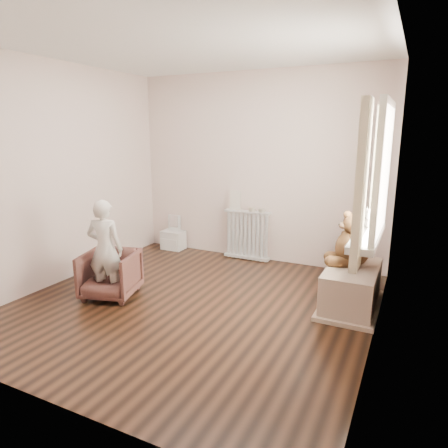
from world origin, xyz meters
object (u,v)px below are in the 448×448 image
at_px(toy_vanity, 173,232).
at_px(armchair, 110,274).
at_px(plush_cat, 370,218).
at_px(teddy_bear, 353,244).
at_px(child, 105,249).
at_px(toy_bench, 351,289).
at_px(radiator, 247,233).

distance_m(toy_vanity, armchair, 1.91).
xyz_separation_m(toy_vanity, armchair, (0.40, -1.87, -0.02)).
bearing_deg(toy_vanity, plush_cat, -20.71).
bearing_deg(toy_vanity, teddy_bear, -18.09).
xyz_separation_m(teddy_bear, plush_cat, (0.17, -0.21, 0.33)).
distance_m(child, teddy_bear, 2.62).
height_order(teddy_bear, plush_cat, plush_cat).
xyz_separation_m(child, teddy_bear, (2.42, 1.00, 0.11)).
height_order(child, toy_bench, child).
height_order(radiator, toy_bench, radiator).
height_order(radiator, child, child).
bearing_deg(armchair, radiator, 50.21).
relative_size(armchair, child, 0.52).
distance_m(armchair, teddy_bear, 2.63).
height_order(armchair, teddy_bear, teddy_bear).
bearing_deg(toy_vanity, armchair, -78.05).
height_order(child, plush_cat, child).
bearing_deg(radiator, teddy_bear, -31.04).
distance_m(toy_vanity, toy_bench, 3.01).
bearing_deg(plush_cat, armchair, -178.19).
bearing_deg(child, plush_cat, -178.86).
distance_m(toy_vanity, teddy_bear, 2.98).
relative_size(radiator, toy_vanity, 1.33).
distance_m(toy_bench, plush_cat, 0.82).
bearing_deg(teddy_bear, child, -172.19).
relative_size(teddy_bear, plush_cat, 2.36).
bearing_deg(radiator, plush_cat, -33.56).
relative_size(radiator, toy_bench, 0.76).
bearing_deg(teddy_bear, toy_bench, -82.88).
relative_size(armchair, plush_cat, 2.39).
relative_size(radiator, armchair, 1.24).
relative_size(toy_bench, teddy_bear, 1.66).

